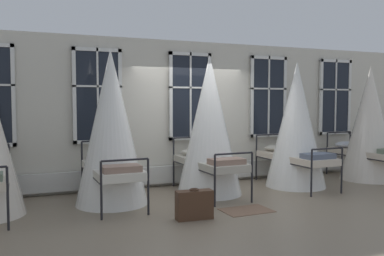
{
  "coord_description": "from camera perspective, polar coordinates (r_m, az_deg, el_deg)",
  "views": [
    {
      "loc": [
        -3.42,
        -7.13,
        1.78
      ],
      "look_at": [
        -0.41,
        0.07,
        1.29
      ],
      "focal_mm": 39.1,
      "sensor_mm": 36.0,
      "label": 1
    }
  ],
  "objects": [
    {
      "name": "cot_third",
      "position": [
        8.01,
        2.39,
        0.12
      ],
      "size": [
        1.25,
        1.94,
        2.67
      ],
      "rotation": [
        0.0,
        0.0,
        1.6
      ],
      "color": "black",
      "rests_on": "ground"
    },
    {
      "name": "cot_fourth",
      "position": [
        9.01,
        14.02,
        0.24
      ],
      "size": [
        1.25,
        1.94,
        2.61
      ],
      "rotation": [
        0.0,
        0.0,
        1.59
      ],
      "color": "black",
      "rests_on": "ground"
    },
    {
      "name": "rug_third",
      "position": [
        7.02,
        7.44,
        -11.07
      ],
      "size": [
        0.81,
        0.58,
        0.01
      ],
      "primitive_type": "cube",
      "rotation": [
        0.0,
        0.0,
        0.02
      ],
      "color": "brown",
      "rests_on": "ground"
    },
    {
      "name": "suitcase_dark",
      "position": [
        6.43,
        0.31,
        -10.42
      ],
      "size": [
        0.57,
        0.25,
        0.47
      ],
      "rotation": [
        0.0,
        0.0,
        -0.08
      ],
      "color": "#472D1E",
      "rests_on": "ground"
    },
    {
      "name": "window_bank",
      "position": [
        8.97,
        -0.21,
        -1.0
      ],
      "size": [
        8.81,
        0.1,
        2.76
      ],
      "color": "black",
      "rests_on": "ground"
    },
    {
      "name": "ground",
      "position": [
        8.11,
        2.89,
        -9.08
      ],
      "size": [
        23.57,
        23.57,
        0.0
      ],
      "primitive_type": "plane",
      "color": "gray"
    },
    {
      "name": "cot_second",
      "position": [
        7.35,
        -10.95,
        -0.14
      ],
      "size": [
        1.25,
        1.93,
        2.7
      ],
      "rotation": [
        0.0,
        0.0,
        1.58
      ],
      "color": "black",
      "rests_on": "ground"
    },
    {
      "name": "cot_fifth",
      "position": [
        10.33,
        23.02,
        0.42
      ],
      "size": [
        1.25,
        1.94,
        2.59
      ],
      "rotation": [
        0.0,
        0.0,
        1.59
      ],
      "color": "black",
      "rests_on": "ground"
    },
    {
      "name": "back_wall_with_windows",
      "position": [
        9.06,
        -0.51,
        2.06
      ],
      "size": [
        12.78,
        0.1,
        3.07
      ],
      "primitive_type": "cube",
      "color": "beige",
      "rests_on": "ground"
    }
  ]
}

